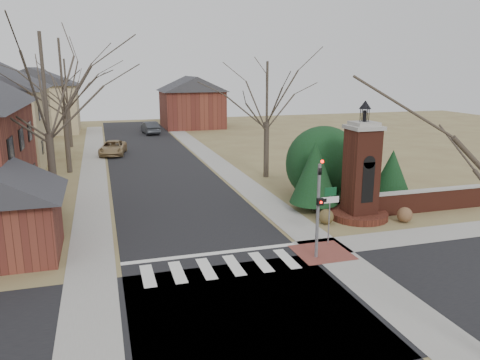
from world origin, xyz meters
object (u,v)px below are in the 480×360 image
object	(u,v)px
sign_post	(330,204)
pickup_truck	(113,148)
traffic_signal_pole	(319,201)
distant_car	(150,128)
brick_gate_monument	(361,180)

from	to	relation	value
sign_post	pickup_truck	bearing A→B (deg)	108.42
traffic_signal_pole	pickup_truck	size ratio (longest dim) A/B	0.94
traffic_signal_pole	distant_car	xyz separation A→B (m)	(-2.70, 42.13, -1.81)
brick_gate_monument	distant_car	xyz separation A→B (m)	(-7.40, 37.71, -1.39)
traffic_signal_pole	distant_car	world-z (taller)	traffic_signal_pole
traffic_signal_pole	brick_gate_monument	distance (m)	6.47
sign_post	pickup_truck	distance (m)	28.49
sign_post	traffic_signal_pole	bearing A→B (deg)	-132.43
brick_gate_monument	pickup_truck	bearing A→B (deg)	117.32
pickup_truck	distant_car	world-z (taller)	distant_car
distant_car	pickup_truck	bearing A→B (deg)	64.48
traffic_signal_pole	sign_post	world-z (taller)	traffic_signal_pole
pickup_truck	distant_car	xyz separation A→B (m)	(5.00, 13.71, 0.11)
traffic_signal_pole	distant_car	distance (m)	42.26
brick_gate_monument	traffic_signal_pole	bearing A→B (deg)	-136.76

